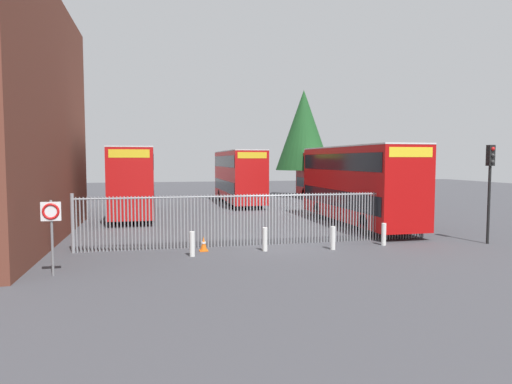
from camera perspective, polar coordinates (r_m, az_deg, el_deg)
name	(u,v)px	position (r m, az deg, el deg)	size (l,w,h in m)	color
ground_plane	(241,220)	(27.32, -1.86, -3.61)	(100.00, 100.00, 0.00)	#3D3D42
palisade_fence	(263,218)	(19.29, 0.90, -3.28)	(15.50, 0.14, 2.35)	gray
double_decker_bus_near_gate	(357,182)	(25.76, 12.66, 1.24)	(2.54, 10.81, 4.42)	#B70C0C
double_decker_bus_behind_fence_left	(134,179)	(30.36, -15.22, 1.61)	(2.54, 10.81, 4.42)	red
double_decker_bus_behind_fence_right	(328,174)	(40.42, 9.15, 2.28)	(2.54, 10.81, 4.42)	#B70C0C
double_decker_bus_far_back	(238,175)	(37.45, -2.24, 2.19)	(2.54, 10.81, 4.42)	red
bollard_near_left	(192,244)	(17.26, -8.11, -6.56)	(0.20, 0.20, 0.95)	silver
bollard_center_front	(265,239)	(18.09, 1.14, -6.03)	(0.20, 0.20, 0.95)	silver
bollard_near_right	(333,238)	(18.64, 9.74, -5.78)	(0.20, 0.20, 0.95)	silver
bollard_far_right	(384,234)	(20.06, 15.91, -5.18)	(0.20, 0.20, 0.95)	silver
traffic_cone_by_gate	(204,244)	(18.23, -6.67, -6.57)	(0.34, 0.34, 0.59)	orange
speed_limit_sign_post	(51,220)	(15.42, -24.57, -3.26)	(0.60, 0.14, 2.40)	slate
traffic_light_kerbside	(490,175)	(21.91, 27.58, 1.88)	(0.28, 0.33, 4.30)	black
tree_tall_back	(304,130)	(45.32, 6.07, 7.81)	(5.55, 5.55, 10.60)	#4C3823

